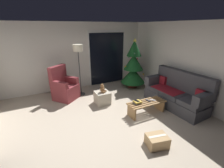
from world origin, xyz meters
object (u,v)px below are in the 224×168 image
Objects in this scene: remote_graphite at (148,100)px; cardboard_box_taped_mid_floor at (157,141)px; christmas_tree at (133,67)px; ottoman at (102,98)px; remote_silver at (153,100)px; floor_lamp at (78,53)px; cell_phone at (137,101)px; armchair at (64,87)px; book_stack at (137,102)px; coffee_table at (146,106)px; couch at (176,94)px; teddy_bear_chestnut at (102,89)px.

cardboard_box_taped_mid_floor is (-0.67, -1.16, -0.25)m from remote_graphite.
christmas_tree is 4.39× the size of ottoman.
ottoman is 0.91× the size of cardboard_box_taped_mid_floor.
floor_lamp reaches higher than remote_silver.
armchair is (-1.59, 1.96, -0.04)m from cell_phone.
book_stack is 2.17m from christmas_tree.
armchair is 2.57× the size of ottoman.
floor_lamp is at bearing 121.72° from coffee_table.
remote_silver is at bearing -4.89° from book_stack.
armchair is at bearing 137.81° from ottoman.
coffee_table is at bearing 62.10° from cardboard_box_taped_mid_floor.
remote_graphite reaches higher than cardboard_box_taped_mid_floor.
coffee_table is at bearing -30.01° from cell_phone.
couch is at bearing -3.01° from book_stack.
couch is 0.89m from remote_silver.
book_stack is 1.57× the size of cell_phone.
cell_phone is 2.51m from floor_lamp.
floor_lamp reaches higher than cardboard_box_taped_mid_floor.
christmas_tree is at bearing -140.85° from remote_silver.
couch is at bearing -41.59° from floor_lamp.
armchair is 2.34× the size of cardboard_box_taped_mid_floor.
remote_silver is at bearing 178.05° from couch.
remote_graphite is at bearing -0.40° from book_stack.
book_stack is at bearing 75.32° from cardboard_box_taped_mid_floor.
coffee_table reaches higher than cardboard_box_taped_mid_floor.
floor_lamp is (-1.38, 2.06, 1.13)m from remote_graphite.
coffee_table is at bearing -58.28° from floor_lamp.
ottoman is (-0.88, 1.11, -0.05)m from coffee_table.
coffee_table is 4.85× the size of book_stack.
armchair reaches higher than remote_graphite.
coffee_table is 7.64× the size of cell_phone.
remote_graphite is 0.08× the size of christmas_tree.
cell_phone reaches higher than ottoman.
cell_phone is 1.26m from cardboard_box_taped_mid_floor.
teddy_bear_chestnut is 0.59× the size of cardboard_box_taped_mid_floor.
cardboard_box_taped_mid_floor is (-0.31, -1.17, -0.28)m from book_stack.
couch reaches higher than cardboard_box_taped_mid_floor.
floor_lamp is at bearing 113.12° from teddy_bear_chestnut.
cell_phone is at bearing -61.07° from ottoman.
teddy_bear_chestnut is (1.01, -0.92, 0.12)m from armchair.
coffee_table is 0.16m from remote_graphite.
cell_phone is 0.50× the size of teddy_bear_chestnut.
remote_graphite is 0.14× the size of armchair.
floor_lamp reaches higher than teddy_bear_chestnut.
couch reaches higher than teddy_bear_chestnut.
remote_graphite is (-1.03, 0.07, -0.03)m from couch.
ottoman is at bearing -56.94° from remote_graphite.
book_stack is at bearing -9.10° from remote_graphite.
cardboard_box_taped_mid_floor is at bearing 51.21° from remote_graphite.
book_stack is (-1.39, 0.07, -0.00)m from couch.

